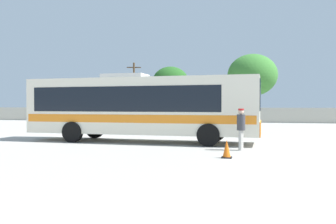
{
  "coord_description": "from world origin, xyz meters",
  "views": [
    {
      "loc": [
        5.77,
        -17.47,
        1.86
      ],
      "look_at": [
        1.04,
        3.57,
        1.45
      ],
      "focal_mm": 38.11,
      "sensor_mm": 36.0,
      "label": 1
    }
  ],
  "objects": [
    {
      "name": "ground_plane",
      "position": [
        0.0,
        10.0,
        0.0
      ],
      "size": [
        300.0,
        300.0,
        0.0
      ],
      "primitive_type": "plane",
      "color": "#A3A099"
    },
    {
      "name": "perimeter_wall",
      "position": [
        0.0,
        22.15,
        0.8
      ],
      "size": [
        80.0,
        0.3,
        1.6
      ],
      "primitive_type": "cube",
      "color": "#B2AD9E",
      "rests_on": "ground_plane"
    },
    {
      "name": "coach_bus_cream_orange",
      "position": [
        0.32,
        -0.04,
        1.85
      ],
      "size": [
        11.87,
        3.1,
        3.46
      ],
      "color": "silver",
      "rests_on": "ground_plane"
    },
    {
      "name": "attendant_by_bus_door",
      "position": [
        5.49,
        -2.48,
        0.98
      ],
      "size": [
        0.43,
        0.43,
        1.72
      ],
      "color": "#B7B2A8",
      "rests_on": "ground_plane"
    },
    {
      "name": "parked_car_leftmost_black",
      "position": [
        -9.41,
        18.94,
        0.77
      ],
      "size": [
        4.29,
        2.01,
        1.44
      ],
      "color": "black",
      "rests_on": "ground_plane"
    },
    {
      "name": "parked_car_second_maroon",
      "position": [
        -3.51,
        18.95,
        0.77
      ],
      "size": [
        4.32,
        2.16,
        1.45
      ],
      "color": "maroon",
      "rests_on": "ground_plane"
    },
    {
      "name": "parked_car_third_silver",
      "position": [
        1.97,
        18.8,
        0.8
      ],
      "size": [
        4.03,
        2.02,
        1.51
      ],
      "color": "#B7BABF",
      "rests_on": "ground_plane"
    },
    {
      "name": "utility_pole_near",
      "position": [
        -8.38,
        25.73,
        3.81
      ],
      "size": [
        1.79,
        0.49,
        7.27
      ],
      "color": "#4C3823",
      "rests_on": "ground_plane"
    },
    {
      "name": "roadside_tree_left",
      "position": [
        -13.25,
        28.09,
        3.97
      ],
      "size": [
        3.57,
        3.57,
        5.51
      ],
      "color": "brown",
      "rests_on": "ground_plane"
    },
    {
      "name": "roadside_tree_midleft",
      "position": [
        -4.22,
        28.47,
        4.93
      ],
      "size": [
        4.77,
        4.77,
        6.97
      ],
      "color": "brown",
      "rests_on": "ground_plane"
    },
    {
      "name": "roadside_tree_midright",
      "position": [
        6.26,
        25.91,
        5.44
      ],
      "size": [
        5.83,
        5.83,
        7.93
      ],
      "color": "brown",
      "rests_on": "ground_plane"
    },
    {
      "name": "traffic_cone_on_apron",
      "position": [
        5.04,
        -4.79,
        0.31
      ],
      "size": [
        0.36,
        0.36,
        0.64
      ],
      "color": "black",
      "rests_on": "ground_plane"
    }
  ]
}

